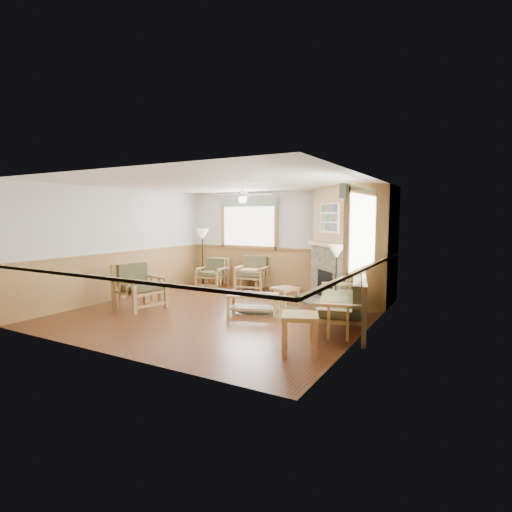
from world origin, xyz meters
The scene contains 24 objects.
floor centered at (0.00, 0.00, -0.01)m, with size 6.00×6.00×0.01m, color #562D17.
ceiling centered at (0.00, 0.00, 2.70)m, with size 6.00×6.00×0.01m, color white.
wall_back centered at (0.00, 3.00, 1.35)m, with size 6.00×0.02×2.70m, color silver.
wall_front centered at (0.00, -3.00, 1.35)m, with size 6.00×0.02×2.70m, color silver.
wall_left centered at (-3.00, 0.00, 1.35)m, with size 0.02×6.00×2.70m, color silver.
wall_right centered at (3.00, 0.00, 1.35)m, with size 0.02×6.00×2.70m, color silver.
wainscot centered at (0.00, 0.00, 0.55)m, with size 6.00×6.00×1.10m, color #A77D44, non-canonical shape.
fireplace centered at (2.05, 2.05, 1.35)m, with size 2.20×2.20×2.70m, color #A77D44, non-canonical shape.
window_back centered at (-1.10, 2.96, 2.53)m, with size 1.90×0.16×1.50m, color white, non-canonical shape.
window_right centered at (2.96, -0.20, 2.53)m, with size 0.16×1.90×1.50m, color white, non-canonical shape.
ceiling_fan centered at (0.30, 0.30, 2.66)m, with size 1.24×1.24×0.36m, color white, non-canonical shape.
sofa centered at (2.55, 0.00, 0.48)m, with size 0.86×2.09×0.96m, color #AC8650, non-canonical shape.
armchair_back_left centered at (-1.92, 2.28, 0.41)m, with size 0.73×0.73×0.82m, color #AC8650, non-canonical shape.
armchair_back_right centered at (-0.75, 2.55, 0.46)m, with size 0.81×0.81×0.91m, color #AC8650, non-canonical shape.
armchair_left centered at (-1.77, -0.64, 0.49)m, with size 0.88×0.88×0.98m, color #AC8650, non-canonical shape.
coffee_table centered at (0.64, 0.16, 0.21)m, with size 1.04×0.52×0.42m, color #AC8650, non-canonical shape.
end_table_chairs centered at (-0.77, 2.50, 0.29)m, with size 0.51×0.49×0.57m, color #AC8650, non-canonical shape.
end_table_sofa centered at (2.43, -1.58, 0.30)m, with size 0.53×0.51×0.60m, color #AC8650, non-canonical shape.
footstool centered at (0.90, 1.13, 0.21)m, with size 0.49×0.49×0.43m, color #AC8650, non-canonical shape.
braided_rug centered at (0.83, 0.58, 0.01)m, with size 1.72×1.72×0.01m, color brown.
floor_lamp_left centered at (-2.23, 2.26, 0.83)m, with size 0.38×0.38×1.67m, color black, non-canonical shape.
floor_lamp_right centered at (2.22, 0.73, 0.73)m, with size 0.34×0.34×1.47m, color black, non-canonical shape.
book_red centered at (0.79, 0.11, 0.45)m, with size 0.22×0.30×0.03m, color maroon.
book_dark centered at (0.49, 0.23, 0.44)m, with size 0.20×0.27×0.03m, color black.
Camera 1 is at (4.67, -6.91, 2.05)m, focal length 28.00 mm.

